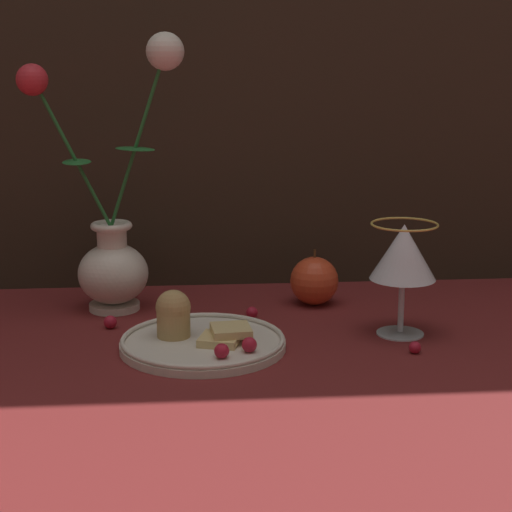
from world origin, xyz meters
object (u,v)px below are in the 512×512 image
(vase, at_px, (114,234))
(wine_glass, at_px, (403,256))
(apple_beside_vase, at_px, (314,281))
(plate_with_pastries, at_px, (199,337))

(vase, bearing_deg, wine_glass, -20.45)
(vase, relative_size, apple_beside_vase, 4.69)
(plate_with_pastries, relative_size, apple_beside_vase, 2.51)
(wine_glass, xyz_separation_m, apple_beside_vase, (-0.09, 0.15, -0.07))
(plate_with_pastries, bearing_deg, wine_glass, 6.97)
(wine_glass, bearing_deg, plate_with_pastries, -173.03)
(wine_glass, relative_size, apple_beside_vase, 1.80)
(wine_glass, bearing_deg, vase, 159.55)
(plate_with_pastries, height_order, wine_glass, wine_glass)
(vase, distance_m, plate_with_pastries, 0.23)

